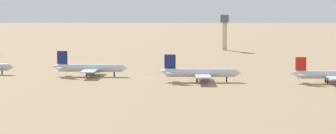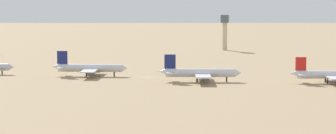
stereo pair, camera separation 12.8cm
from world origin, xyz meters
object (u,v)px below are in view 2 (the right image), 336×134
parked_jet_red_4 (329,75)px  control_tower (225,29)px  parked_jet_navy_2 (89,68)px  parked_jet_navy_3 (199,73)px

parked_jet_red_4 → control_tower: control_tower is taller
parked_jet_navy_2 → parked_jet_navy_3: 54.75m
parked_jet_navy_2 → parked_jet_navy_3: parked_jet_navy_3 is taller
parked_jet_navy_2 → control_tower: bearing=68.6°
parked_jet_navy_3 → control_tower: control_tower is taller
parked_jet_navy_2 → control_tower: size_ratio=1.46×
parked_jet_navy_2 → parked_jet_red_4: 108.68m
parked_jet_navy_2 → control_tower: (37.69, 176.34, 10.79)m
parked_jet_navy_3 → control_tower: size_ratio=1.48×
parked_jet_navy_2 → parked_jet_red_4: parked_jet_navy_2 is taller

